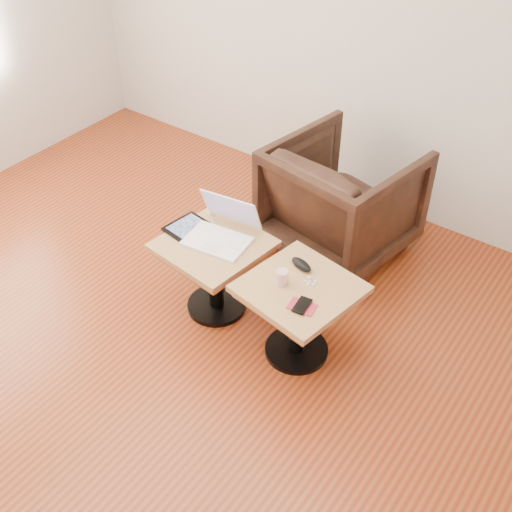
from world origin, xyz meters
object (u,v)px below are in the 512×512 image
Objects in this scene: side_table_right at (299,304)px; armchair at (342,199)px; laptop at (222,231)px; striped_cup at (282,277)px; side_table_left at (214,260)px.

side_table_right is 0.75× the size of armchair.
armchair is (0.29, 0.92, -0.17)m from laptop.
laptop reaches higher than side_table_right.
armchair is (-0.31, 1.01, 0.01)m from side_table_right.
striped_cup is 1.08m from armchair.
armchair is at bearing 116.83° from side_table_right.
side_table_right is (0.61, -0.02, 0.00)m from side_table_left.
laptop is (-0.61, 0.09, 0.18)m from side_table_right.
armchair reaches higher than striped_cup.
side_table_left is 1.04m from armchair.
armchair is (-0.22, 1.05, -0.16)m from striped_cup.
side_table_right is at bearing 4.77° from side_table_left.
armchair reaches higher than side_table_right.
side_table_right is 1.06m from armchair.
side_table_left is 0.55m from striped_cup.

